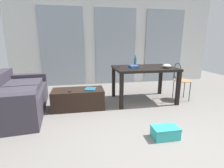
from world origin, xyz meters
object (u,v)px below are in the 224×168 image
(couch, at_px, (15,98))
(bottle_near, at_px, (135,61))
(tv_remote_primary, at_px, (70,90))
(shoebox, at_px, (165,132))
(craft_table, at_px, (144,71))
(tv_remote_on_table, at_px, (119,66))
(coffee_table, at_px, (78,99))
(book_stack, at_px, (134,67))
(wire_chair, at_px, (180,77))
(bowl, at_px, (167,66))
(magazine, at_px, (90,89))

(couch, relative_size, bottle_near, 8.17)
(tv_remote_primary, xyz_separation_m, shoebox, (1.33, -1.27, -0.32))
(couch, height_order, craft_table, craft_table)
(tv_remote_on_table, relative_size, tv_remote_primary, 0.94)
(couch, distance_m, coffee_table, 1.14)
(couch, bearing_deg, coffee_table, 1.41)
(book_stack, bearing_deg, craft_table, 4.57)
(wire_chair, bearing_deg, tv_remote_primary, -175.67)
(wire_chair, xyz_separation_m, shoebox, (-1.07, -1.45, -0.45))
(tv_remote_primary, relative_size, shoebox, 0.48)
(bowl, distance_m, book_stack, 0.69)
(book_stack, relative_size, tv_remote_primary, 1.45)
(book_stack, xyz_separation_m, tv_remote_on_table, (-0.28, 0.19, -0.01))
(bottle_near, bearing_deg, tv_remote_primary, -157.88)
(couch, height_order, bottle_near, bottle_near)
(tv_remote_primary, height_order, shoebox, tv_remote_primary)
(craft_table, relative_size, tv_remote_on_table, 8.00)
(wire_chair, xyz_separation_m, tv_remote_primary, (-2.40, -0.18, -0.13))
(craft_table, relative_size, bottle_near, 5.65)
(book_stack, bearing_deg, bottle_near, 67.33)
(wire_chair, distance_m, bottle_near, 1.06)
(couch, height_order, tv_remote_on_table, tv_remote_on_table)
(coffee_table, distance_m, magazine, 0.32)
(wire_chair, relative_size, bottle_near, 3.68)
(couch, bearing_deg, bowl, 0.90)
(wire_chair, distance_m, tv_remote_on_table, 1.39)
(bowl, bearing_deg, wire_chair, 13.43)
(bowl, bearing_deg, tv_remote_primary, -177.48)
(craft_table, distance_m, tv_remote_primary, 1.63)
(coffee_table, height_order, bottle_near, bottle_near)
(couch, distance_m, magazine, 1.39)
(craft_table, relative_size, book_stack, 5.19)
(coffee_table, xyz_separation_m, bowl, (1.86, 0.02, 0.61))
(couch, xyz_separation_m, shoebox, (2.33, -1.31, -0.21))
(magazine, xyz_separation_m, shoebox, (0.95, -1.31, -0.31))
(bottle_near, height_order, tv_remote_on_table, bottle_near)
(bottle_near, relative_size, bowl, 1.26)
(book_stack, bearing_deg, couch, -174.55)
(bottle_near, relative_size, book_stack, 0.92)
(book_stack, bearing_deg, coffee_table, -170.74)
(wire_chair, xyz_separation_m, magazine, (-2.01, -0.14, -0.13))
(bottle_near, height_order, tv_remote_primary, bottle_near)
(book_stack, height_order, magazine, book_stack)
(tv_remote_on_table, height_order, tv_remote_primary, tv_remote_on_table)
(coffee_table, bearing_deg, bottle_near, 21.72)
(craft_table, height_order, bowl, bowl)
(coffee_table, bearing_deg, wire_chair, 2.85)
(tv_remote_primary, height_order, magazine, tv_remote_primary)
(coffee_table, height_order, shoebox, coffee_table)
(bowl, height_order, shoebox, bowl)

